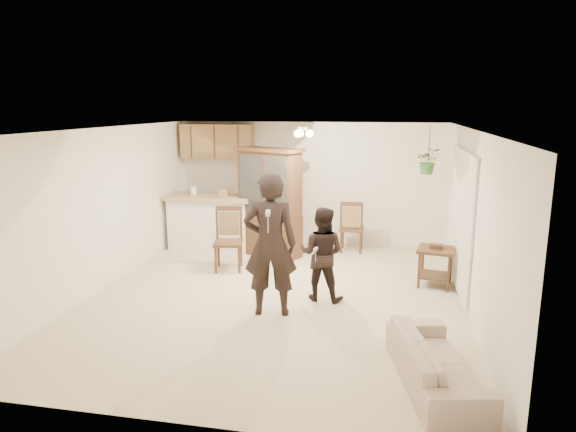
% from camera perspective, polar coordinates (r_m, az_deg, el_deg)
% --- Properties ---
extents(floor, '(6.50, 6.50, 0.00)m').
position_cam_1_polar(floor, '(7.84, -1.42, -8.96)').
color(floor, beige).
rests_on(floor, ground).
extents(ceiling, '(5.50, 6.50, 0.02)m').
position_cam_1_polar(ceiling, '(7.32, -1.53, 9.62)').
color(ceiling, white).
rests_on(ceiling, wall_back).
extents(wall_back, '(5.50, 0.02, 2.50)m').
position_cam_1_polar(wall_back, '(10.63, 2.34, 3.65)').
color(wall_back, white).
rests_on(wall_back, ground).
extents(wall_front, '(5.50, 0.02, 2.50)m').
position_cam_1_polar(wall_front, '(4.49, -10.62, -8.65)').
color(wall_front, white).
rests_on(wall_front, ground).
extents(wall_left, '(0.02, 6.50, 2.50)m').
position_cam_1_polar(wall_left, '(8.50, -19.88, 0.76)').
color(wall_left, white).
rests_on(wall_left, ground).
extents(wall_right, '(0.02, 6.50, 2.50)m').
position_cam_1_polar(wall_right, '(7.40, 19.80, -0.86)').
color(wall_right, white).
rests_on(wall_right, ground).
extents(breakfast_bar, '(1.60, 0.55, 1.00)m').
position_cam_1_polar(breakfast_bar, '(10.36, -8.64, -0.93)').
color(breakfast_bar, white).
rests_on(breakfast_bar, floor).
extents(bar_top, '(1.75, 0.70, 0.08)m').
position_cam_1_polar(bar_top, '(10.25, -8.74, 2.06)').
color(bar_top, tan).
rests_on(bar_top, breakfast_bar).
extents(upper_cabinets, '(1.50, 0.34, 0.70)m').
position_cam_1_polar(upper_cabinets, '(10.81, -7.88, 8.23)').
color(upper_cabinets, brown).
rests_on(upper_cabinets, wall_back).
extents(vertical_blinds, '(0.06, 2.30, 2.10)m').
position_cam_1_polar(vertical_blinds, '(8.29, 18.56, -0.48)').
color(vertical_blinds, silver).
rests_on(vertical_blinds, wall_right).
extents(ceiling_fixture, '(0.36, 0.36, 0.20)m').
position_cam_1_polar(ceiling_fixture, '(8.46, 1.61, 9.29)').
color(ceiling_fixture, '#FFEDBF').
rests_on(ceiling_fixture, ceiling).
extents(hanging_plant, '(0.43, 0.37, 0.48)m').
position_cam_1_polar(hanging_plant, '(9.61, 15.32, 5.93)').
color(hanging_plant, '#345F26').
rests_on(hanging_plant, ceiling).
extents(plant_cord, '(0.01, 0.01, 0.65)m').
position_cam_1_polar(plant_cord, '(9.58, 15.43, 7.86)').
color(plant_cord, black).
rests_on(plant_cord, ceiling).
extents(sofa, '(1.12, 1.99, 0.73)m').
position_cam_1_polar(sofa, '(5.64, 16.16, -14.24)').
color(sofa, beige).
rests_on(sofa, floor).
extents(adult, '(0.72, 0.54, 1.80)m').
position_cam_1_polar(adult, '(6.97, -1.99, -3.89)').
color(adult, black).
rests_on(adult, floor).
extents(child, '(0.72, 0.60, 1.35)m').
position_cam_1_polar(child, '(7.56, 3.75, -4.38)').
color(child, black).
rests_on(child, floor).
extents(china_hutch, '(1.39, 1.00, 2.06)m').
position_cam_1_polar(china_hutch, '(9.70, -2.05, 1.42)').
color(china_hutch, '#3C2916').
rests_on(china_hutch, floor).
extents(side_table, '(0.65, 0.65, 0.68)m').
position_cam_1_polar(side_table, '(8.54, 16.04, -5.39)').
color(side_table, '#3C2916').
rests_on(side_table, floor).
extents(chair_bar, '(0.58, 0.58, 1.10)m').
position_cam_1_polar(chair_bar, '(9.04, -6.62, -4.07)').
color(chair_bar, '#3C2916').
rests_on(chair_bar, floor).
extents(chair_hutch_left, '(0.61, 0.61, 0.99)m').
position_cam_1_polar(chair_hutch_left, '(10.68, -3.41, -1.63)').
color(chair_hutch_left, '#3C2916').
rests_on(chair_hutch_left, floor).
extents(chair_hutch_right, '(0.46, 0.46, 1.03)m').
position_cam_1_polar(chair_hutch_right, '(10.19, 7.07, -2.32)').
color(chair_hutch_right, '#3C2916').
rests_on(chair_hutch_right, floor).
extents(controller_adult, '(0.08, 0.18, 0.05)m').
position_cam_1_polar(controller_adult, '(6.37, -2.24, 0.34)').
color(controller_adult, white).
rests_on(controller_adult, adult).
extents(controller_child, '(0.05, 0.13, 0.04)m').
position_cam_1_polar(controller_child, '(7.21, 3.09, -3.70)').
color(controller_child, white).
rests_on(controller_child, child).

